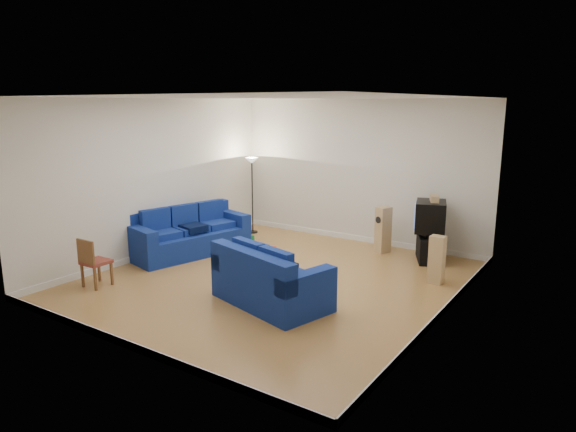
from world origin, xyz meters
The scene contains 16 objects.
room centered at (0.00, 0.00, 1.54)m, with size 6.01×6.51×3.21m.
sofa_three_seat centered at (-2.52, 0.35, 0.35)m, with size 1.62×2.66×0.96m.
sofa_loveseat centered at (0.57, -1.01, 0.35)m, with size 2.06×1.48×0.93m.
coffee_table centered at (-0.52, 0.26, 0.29)m, with size 1.00×0.60×0.34m.
bottle centered at (-0.78, 0.35, 0.49)m, with size 0.07×0.07×0.30m, color #197233.
tissue_box centered at (-0.47, 0.25, 0.38)m, with size 0.21×0.11×0.08m, color green.
red_canister centered at (-0.29, 0.36, 0.41)m, with size 0.10×0.10×0.14m, color red.
remote centered at (-0.22, 0.19, 0.35)m, with size 0.15×0.05×0.02m, color black.
tv_stand centered at (1.92, 2.66, 0.26)m, with size 0.84×0.47×0.52m, color black.
av_receiver centered at (1.92, 2.66, 0.57)m, with size 0.44×0.36×0.10m, color black.
television centered at (1.89, 2.64, 0.92)m, with size 0.78×0.91×0.60m.
centre_speaker centered at (1.95, 2.66, 1.28)m, with size 0.38×0.15×0.13m, color tan.
speaker_left centered at (0.88, 2.70, 0.49)m, with size 0.32×0.35×0.98m.
speaker_right centered at (2.45, 1.42, 0.43)m, with size 0.27×0.21×0.86m.
floor_lamp centered at (-2.45, 2.51, 1.52)m, with size 0.31×0.31×1.84m.
dining_chair centered at (-2.39, -2.04, 0.48)m, with size 0.42×0.42×0.86m.
Camera 1 is at (5.06, -7.16, 3.10)m, focal length 32.00 mm.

